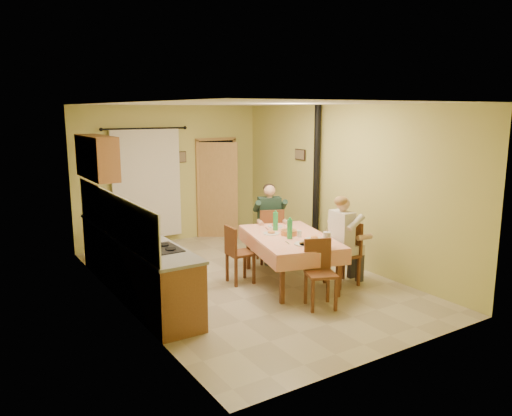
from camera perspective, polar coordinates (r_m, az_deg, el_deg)
floor at (r=8.15m, az=-1.12°, el=-8.26°), size 4.00×6.00×0.01m
room_shell at (r=7.73m, az=-1.17°, el=4.56°), size 4.04×6.04×2.82m
kitchen_run at (r=7.66m, az=-13.76°, el=-6.06°), size 0.64×3.64×1.56m
upper_cabinets at (r=8.58m, az=-17.76°, el=5.56°), size 0.35×1.40×0.70m
curtain at (r=10.18m, az=-12.36°, el=2.73°), size 1.70×0.07×2.22m
doorway at (r=10.80m, az=-4.43°, el=2.30°), size 0.96×0.53×2.15m
dining_table at (r=7.98m, az=3.87°, el=-5.83°), size 1.60×2.15×0.76m
tableware at (r=7.78m, az=4.35°, el=-2.89°), size 0.62×1.64×0.33m
chair_far at (r=9.02m, az=1.58°, el=-4.39°), size 0.56×0.56×0.99m
chair_near at (r=7.07m, az=7.36°, el=-8.95°), size 0.50×0.50×0.94m
chair_right at (r=8.01m, az=9.88°, el=-6.58°), size 0.45×0.45×1.00m
chair_left at (r=7.96m, az=-1.89°, el=-6.54°), size 0.40×0.40×0.93m
man_far at (r=8.90m, az=1.58°, el=-0.71°), size 0.65×0.59×1.39m
man_right at (r=7.84m, az=9.94°, el=-2.50°), size 0.47×0.59×1.39m
stove_flue at (r=9.43m, az=6.86°, el=0.79°), size 0.24×0.24×2.80m
picture_back at (r=10.48m, az=-8.48°, el=5.79°), size 0.19×0.03×0.23m
picture_right at (r=9.83m, az=5.07°, el=6.10°), size 0.03×0.31×0.21m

